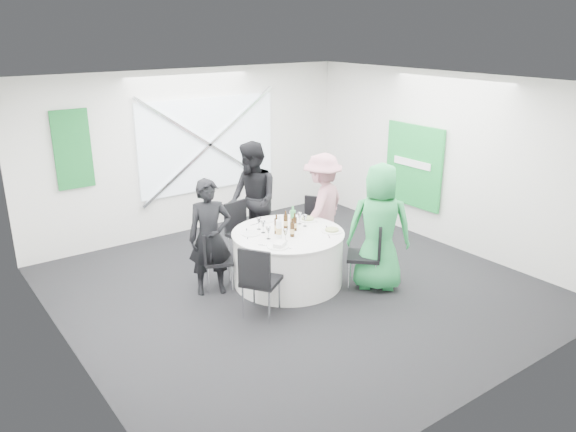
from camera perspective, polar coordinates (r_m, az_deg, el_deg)
floor at (r=7.90m, az=0.86°, el=-7.26°), size 6.00×6.00×0.00m
ceiling at (r=7.12m, az=0.98°, el=13.40°), size 6.00×6.00×0.00m
wall_back at (r=9.87m, az=-9.69°, el=6.46°), size 6.00×0.00×6.00m
wall_front at (r=5.45m, az=20.36°, el=-4.84°), size 6.00×0.00×6.00m
wall_left at (r=6.16m, az=-21.99°, el=-2.31°), size 0.00×6.00×6.00m
wall_right at (r=9.45m, az=15.67°, el=5.47°), size 0.00×6.00×6.00m
window_panel at (r=9.95m, az=-8.07°, el=7.23°), size 2.60×0.03×1.60m
window_brace_a at (r=9.92m, az=-7.96°, el=7.20°), size 2.63×0.05×1.84m
window_brace_b at (r=9.92m, az=-7.96°, el=7.20°), size 2.63×0.05×1.84m
green_banner at (r=9.07m, az=-21.03°, el=6.32°), size 0.55×0.04×1.20m
green_sign at (r=9.82m, az=12.63°, el=5.00°), size 0.05×1.20×1.40m
banquet_table at (r=7.88m, az=0.00°, el=-4.26°), size 1.56×1.56×0.76m
chair_back at (r=8.55m, az=-4.84°, el=-1.19°), size 0.48×0.49×0.94m
chair_back_left at (r=7.71m, az=-7.68°, el=-3.98°), size 0.53×0.52×0.86m
chair_back_right at (r=8.81m, az=2.68°, el=-0.61°), size 0.58×0.58×0.93m
chair_front_right at (r=7.74m, az=8.35°, el=-3.45°), size 0.62×0.62×0.96m
chair_front_left at (r=6.90m, az=-3.04°, el=-6.17°), size 0.60×0.60×0.96m
person_man_back_left at (r=7.54m, az=-7.93°, el=-2.16°), size 0.68×0.56×1.59m
person_man_back at (r=8.66m, az=-3.63°, el=1.58°), size 0.60×0.94×1.82m
person_woman_pink at (r=8.64m, az=3.49°, el=0.97°), size 1.18×0.90×1.65m
person_woman_green at (r=7.67m, az=9.27°, el=-1.16°), size 1.02×1.00×1.77m
plate_back at (r=8.21m, az=-2.13°, el=-0.42°), size 0.24×0.24×0.01m
plate_back_left at (r=7.69m, az=-3.80°, el=-1.81°), size 0.25×0.25×0.01m
plate_back_right at (r=8.22m, az=2.02°, el=-0.32°), size 0.28×0.28×0.04m
plate_front_right at (r=7.79m, az=4.48°, el=-1.48°), size 0.29×0.29×0.04m
plate_front_left at (r=7.24m, az=-1.02°, el=-3.11°), size 0.28×0.28×0.01m
napkin at (r=7.23m, az=-0.84°, el=-2.89°), size 0.22×0.20×0.05m
beer_bottle_a at (r=7.66m, az=-1.18°, el=-1.05°), size 0.06×0.06×0.28m
beer_bottle_b at (r=7.86m, az=-0.24°, el=-0.59°), size 0.06×0.06×0.26m
beer_bottle_c at (r=7.79m, az=0.69°, el=-0.81°), size 0.06×0.06×0.25m
beer_bottle_d at (r=7.56m, az=0.43°, el=-1.40°), size 0.06×0.06×0.26m
green_water_bottle at (r=7.91m, az=0.50°, el=-0.29°), size 0.08×0.08×0.31m
clear_water_bottle at (r=7.51m, az=-0.94°, el=-1.35°), size 0.08×0.08×0.31m
wine_glass_a at (r=7.94m, az=1.74°, el=-0.20°), size 0.07×0.07×0.17m
wine_glass_b at (r=7.38m, az=-0.27°, el=-1.69°), size 0.07×0.07×0.17m
wine_glass_c at (r=7.70m, az=-2.55°, el=-0.84°), size 0.07×0.07×0.17m
wine_glass_d at (r=8.09m, az=0.33°, el=0.19°), size 0.07×0.07×0.17m
wine_glass_e at (r=7.83m, az=-2.98°, el=-0.50°), size 0.07×0.07×0.17m
wine_glass_f at (r=8.03m, az=1.18°, el=0.03°), size 0.07×0.07×0.17m
wine_glass_g at (r=7.47m, az=-2.01°, el=-1.44°), size 0.07×0.07×0.17m
fork_a at (r=7.83m, az=-4.19°, el=-1.48°), size 0.08×0.14×0.01m
knife_a at (r=7.58m, az=-4.11°, el=-2.16°), size 0.10×0.13×0.01m
fork_b at (r=8.17m, az=2.54°, el=-0.55°), size 0.09×0.14×0.01m
knife_b at (r=8.28m, az=0.52°, el=-0.27°), size 0.09×0.14×0.01m
fork_c at (r=8.24m, az=-1.61°, el=-0.37°), size 0.15×0.03×0.01m
knife_c at (r=8.06m, az=-3.38°, el=-0.84°), size 0.15×0.02×0.01m
fork_d at (r=7.62m, az=4.18°, el=-2.05°), size 0.10×0.13×0.01m
knife_d at (r=7.93m, az=3.95°, el=-1.19°), size 0.10×0.13×0.01m
fork_e at (r=7.30m, az=-2.47°, el=-2.99°), size 0.10×0.13×0.01m
knife_e at (r=7.21m, az=-0.21°, el=-3.27°), size 0.10×0.13×0.01m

